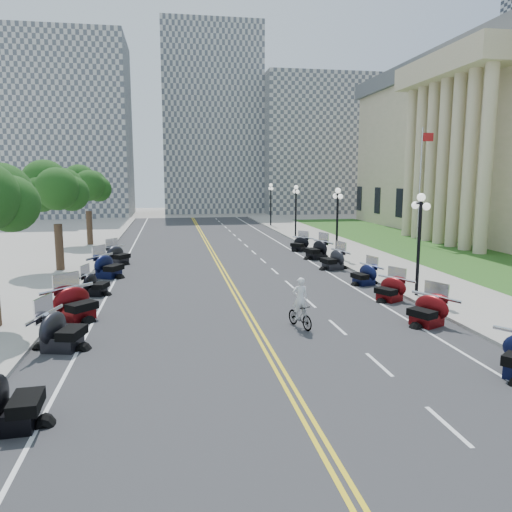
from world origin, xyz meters
TOP-DOWN VIEW (x-y plane):
  - ground at (0.00, 0.00)m, footprint 160.00×160.00m
  - road at (0.00, 10.00)m, footprint 16.00×90.00m
  - centerline_yellow_a at (-0.12, 10.00)m, footprint 0.12×90.00m
  - centerline_yellow_b at (0.12, 10.00)m, footprint 0.12×90.00m
  - edge_line_north at (6.40, 10.00)m, footprint 0.12×90.00m
  - edge_line_south at (-6.40, 10.00)m, footprint 0.12×90.00m
  - lane_dash_4 at (3.20, -8.00)m, footprint 0.12×2.00m
  - lane_dash_5 at (3.20, -4.00)m, footprint 0.12×2.00m
  - lane_dash_6 at (3.20, 0.00)m, footprint 0.12×2.00m
  - lane_dash_7 at (3.20, 4.00)m, footprint 0.12×2.00m
  - lane_dash_8 at (3.20, 8.00)m, footprint 0.12×2.00m
  - lane_dash_9 at (3.20, 12.00)m, footprint 0.12×2.00m
  - lane_dash_10 at (3.20, 16.00)m, footprint 0.12×2.00m
  - lane_dash_11 at (3.20, 20.00)m, footprint 0.12×2.00m
  - lane_dash_12 at (3.20, 24.00)m, footprint 0.12×2.00m
  - lane_dash_13 at (3.20, 28.00)m, footprint 0.12×2.00m
  - lane_dash_14 at (3.20, 32.00)m, footprint 0.12×2.00m
  - lane_dash_15 at (3.20, 36.00)m, footprint 0.12×2.00m
  - lane_dash_16 at (3.20, 40.00)m, footprint 0.12×2.00m
  - lane_dash_17 at (3.20, 44.00)m, footprint 0.12×2.00m
  - lane_dash_18 at (3.20, 48.00)m, footprint 0.12×2.00m
  - lane_dash_19 at (3.20, 52.00)m, footprint 0.12×2.00m
  - sidewalk_north at (10.50, 10.00)m, footprint 5.00×90.00m
  - sidewalk_south at (-10.50, 10.00)m, footprint 5.00×90.00m
  - lawn at (17.50, 18.00)m, footprint 9.00×60.00m
  - distant_block_a at (-18.00, 62.00)m, footprint 18.00×14.00m
  - distant_block_b at (4.00, 68.00)m, footprint 16.00×12.00m
  - distant_block_c at (22.00, 65.00)m, footprint 20.00×14.00m
  - street_lamp_2 at (8.60, 4.00)m, footprint 0.50×1.20m
  - street_lamp_3 at (8.60, 16.00)m, footprint 0.50×1.20m
  - street_lamp_4 at (8.60, 28.00)m, footprint 0.50×1.20m
  - street_lamp_5 at (8.60, 40.00)m, footprint 0.50×1.20m
  - flagpole at (18.00, 22.00)m, footprint 1.10×0.20m
  - tree_3 at (-10.00, 14.00)m, footprint 4.80×4.80m
  - tree_4 at (-10.00, 26.00)m, footprint 4.80×4.80m
  - motorcycle_n_5 at (6.79, -0.34)m, footprint 2.61×2.61m
  - motorcycle_n_6 at (7.05, 3.68)m, footprint 2.46×2.46m
  - motorcycle_n_7 at (7.22, 7.31)m, footprint 2.22×2.22m
  - motorcycle_n_8 at (6.99, 11.99)m, footprint 2.41×2.41m
  - motorcycle_n_9 at (7.12, 16.17)m, footprint 2.69×2.69m
  - motorcycle_n_10 at (6.94, 20.20)m, footprint 2.57×2.57m
  - motorcycle_s_4 at (-6.98, -6.34)m, footprint 2.24×2.24m
  - motorcycle_s_5 at (-6.93, -0.81)m, footprint 2.62×2.62m
  - motorcycle_s_6 at (-7.10, 2.89)m, footprint 3.11×3.11m
  - motorcycle_s_7 at (-6.97, 7.25)m, footprint 2.20×2.20m
  - motorcycle_s_8 at (-6.82, 11.70)m, footprint 2.97×2.97m
  - motorcycle_s_9 at (-6.73, 16.38)m, footprint 2.79×2.79m
  - bicycle at (1.72, 0.18)m, footprint 0.96×1.67m
  - cyclist_rider at (1.72, 0.18)m, footprint 0.61×0.40m

SIDE VIEW (x-z plane):
  - ground at x=0.00m, z-range 0.00..0.00m
  - road at x=0.00m, z-range 0.00..0.01m
  - centerline_yellow_a at x=-0.12m, z-range 0.01..0.01m
  - centerline_yellow_b at x=0.12m, z-range 0.01..0.01m
  - edge_line_north at x=6.40m, z-range 0.01..0.01m
  - edge_line_south at x=-6.40m, z-range 0.01..0.01m
  - lane_dash_4 at x=3.20m, z-range 0.01..0.01m
  - lane_dash_5 at x=3.20m, z-range 0.01..0.01m
  - lane_dash_6 at x=3.20m, z-range 0.01..0.01m
  - lane_dash_7 at x=3.20m, z-range 0.01..0.01m
  - lane_dash_8 at x=3.20m, z-range 0.01..0.01m
  - lane_dash_9 at x=3.20m, z-range 0.01..0.01m
  - lane_dash_10 at x=3.20m, z-range 0.01..0.01m
  - lane_dash_11 at x=3.20m, z-range 0.01..0.01m
  - lane_dash_12 at x=3.20m, z-range 0.01..0.01m
  - lane_dash_13 at x=3.20m, z-range 0.01..0.01m
  - lane_dash_14 at x=3.20m, z-range 0.01..0.01m
  - lane_dash_15 at x=3.20m, z-range 0.01..0.01m
  - lane_dash_16 at x=3.20m, z-range 0.01..0.01m
  - lane_dash_17 at x=3.20m, z-range 0.01..0.01m
  - lane_dash_18 at x=3.20m, z-range 0.01..0.01m
  - lane_dash_19 at x=3.20m, z-range 0.01..0.01m
  - lawn at x=17.50m, z-range 0.00..0.10m
  - sidewalk_north at x=10.50m, z-range 0.00..0.15m
  - sidewalk_south at x=-10.50m, z-range 0.00..0.15m
  - bicycle at x=1.72m, z-range 0.00..0.97m
  - motorcycle_s_7 at x=-6.97m, z-range 0.00..1.25m
  - motorcycle_n_7 at x=7.22m, z-range 0.00..1.26m
  - motorcycle_n_6 at x=7.05m, z-range 0.00..1.27m
  - motorcycle_n_10 at x=6.94m, z-range 0.00..1.28m
  - motorcycle_n_5 at x=6.79m, z-range 0.00..1.37m
  - motorcycle_s_9 at x=-6.73m, z-range 0.00..1.39m
  - motorcycle_n_8 at x=6.99m, z-range 0.00..1.44m
  - motorcycle_s_4 at x=-6.98m, z-range 0.00..1.49m
  - motorcycle_s_5 at x=-6.93m, z-range 0.00..1.50m
  - motorcycle_n_9 at x=7.12m, z-range 0.00..1.53m
  - motorcycle_s_8 at x=-6.82m, z-range 0.00..1.53m
  - motorcycle_s_6 at x=-7.10m, z-range 0.00..1.54m
  - cyclist_rider at x=1.72m, z-range 0.97..2.64m
  - street_lamp_2 at x=8.60m, z-range 0.15..5.05m
  - street_lamp_3 at x=8.60m, z-range 0.15..5.05m
  - street_lamp_4 at x=8.60m, z-range 0.15..5.05m
  - street_lamp_5 at x=8.60m, z-range 0.15..5.05m
  - tree_3 at x=-10.00m, z-range 0.15..9.35m
  - tree_4 at x=-10.00m, z-range 0.15..9.35m
  - flagpole at x=18.00m, z-range 0.00..10.00m
  - distant_block_c at x=22.00m, z-range 0.00..22.00m
  - distant_block_a at x=-18.00m, z-range 0.00..26.00m
  - distant_block_b at x=4.00m, z-range 0.00..30.00m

